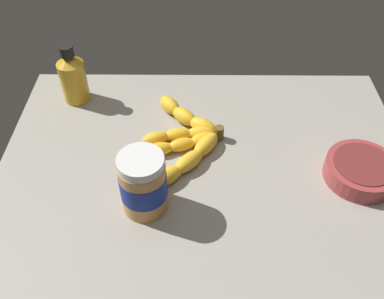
# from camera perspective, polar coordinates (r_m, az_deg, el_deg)

# --- Properties ---
(ground_plane) EXTENTS (0.86, 0.63, 0.03)m
(ground_plane) POSITION_cam_1_polar(r_m,az_deg,el_deg) (0.89, 1.87, -2.59)
(ground_plane) COLOR gray
(banana_bunch) EXTENTS (0.18, 0.30, 0.03)m
(banana_bunch) POSITION_cam_1_polar(r_m,az_deg,el_deg) (0.91, -1.03, 1.50)
(banana_bunch) COLOR gold
(banana_bunch) RESTS_ON ground_plane
(peanut_butter_jar) EXTENTS (0.09, 0.09, 0.13)m
(peanut_butter_jar) POSITION_cam_1_polar(r_m,az_deg,el_deg) (0.77, -6.62, -4.63)
(peanut_butter_jar) COLOR #BF8442
(peanut_butter_jar) RESTS_ON ground_plane
(honey_bottle) EXTENTS (0.06, 0.06, 0.15)m
(honey_bottle) POSITION_cam_1_polar(r_m,az_deg,el_deg) (1.04, -15.82, 9.42)
(honey_bottle) COLOR gold
(honey_bottle) RESTS_ON ground_plane
(small_bowl) EXTENTS (0.14, 0.14, 0.04)m
(small_bowl) POSITION_cam_1_polar(r_m,az_deg,el_deg) (0.90, 21.90, -2.61)
(small_bowl) COLOR #993838
(small_bowl) RESTS_ON ground_plane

